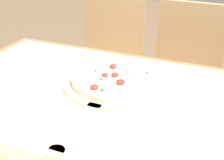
# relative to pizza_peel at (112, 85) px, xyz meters

# --- Properties ---
(dining_table) EXTENTS (1.18, 0.86, 0.73)m
(dining_table) POSITION_rel_pizza_peel_xyz_m (-0.05, -0.10, -0.13)
(dining_table) COLOR olive
(dining_table) RESTS_ON ground_plane
(towel_cloth) EXTENTS (1.10, 0.78, 0.00)m
(towel_cloth) POSITION_rel_pizza_peel_xyz_m (-0.05, -0.10, -0.01)
(towel_cloth) COLOR white
(towel_cloth) RESTS_ON dining_table
(pizza_peel) EXTENTS (0.38, 0.62, 0.01)m
(pizza_peel) POSITION_rel_pizza_peel_xyz_m (0.00, 0.00, 0.00)
(pizza_peel) COLOR #D6B784
(pizza_peel) RESTS_ON towel_cloth
(pizza) EXTENTS (0.32, 0.32, 0.04)m
(pizza) POSITION_rel_pizza_peel_xyz_m (-0.00, 0.03, 0.02)
(pizza) COLOR beige
(pizza) RESTS_ON pizza_peel
(chair_left) EXTENTS (0.43, 0.43, 0.90)m
(chair_left) POSITION_rel_pizza_peel_xyz_m (-0.29, 0.66, -0.22)
(chair_left) COLOR tan
(chair_left) RESTS_ON ground_plane
(chair_right) EXTENTS (0.42, 0.42, 0.90)m
(chair_right) POSITION_rel_pizza_peel_xyz_m (0.17, 0.66, -0.22)
(chair_right) COLOR tan
(chair_right) RESTS_ON ground_plane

